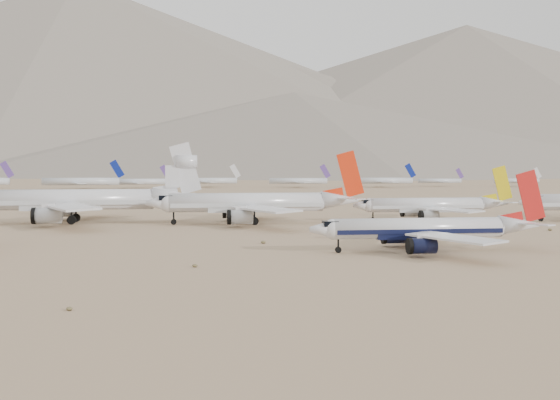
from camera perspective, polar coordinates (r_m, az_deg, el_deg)
ground at (r=129.31m, az=12.92°, el=-3.98°), size 7000.00×7000.00×0.00m
main_airliner at (r=126.61m, az=11.95°, el=-2.31°), size 40.97×40.01×14.46m
row2_gold_tail at (r=193.50m, az=12.31°, el=-0.43°), size 42.16×41.23×15.01m
row2_orange_tail at (r=180.19m, az=-1.99°, el=-0.26°), size 53.15×52.00×18.96m
row2_white_trijet at (r=189.44m, az=-15.97°, el=0.04°), size 59.96×58.59×21.25m
distant_storage_row at (r=444.24m, az=-11.16°, el=1.51°), size 470.89×63.57×15.45m
mountain_range at (r=1780.31m, az=-4.23°, el=8.63°), size 7354.00×3024.00×470.00m
foothills at (r=1348.56m, az=17.24°, el=5.06°), size 4637.50×1395.00×155.00m
desert_scrub at (r=107.21m, az=18.63°, el=-5.34°), size 261.14×121.67×0.63m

